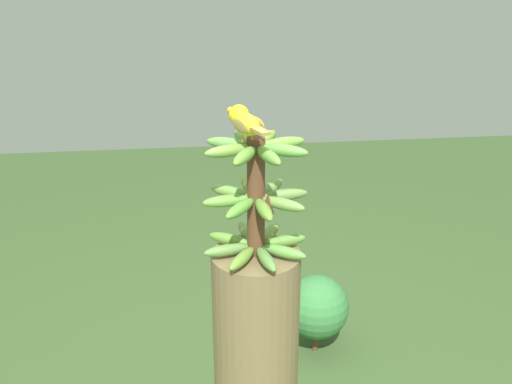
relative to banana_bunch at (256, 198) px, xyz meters
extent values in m
cylinder|color=brown|center=(0.00, 0.00, 0.00)|extent=(0.05, 0.05, 0.36)
ellipsoid|color=olive|center=(0.08, -0.05, -0.15)|extent=(0.13, 0.10, 0.03)
ellipsoid|color=olive|center=(0.09, 0.02, -0.15)|extent=(0.14, 0.06, 0.03)
ellipsoid|color=#619534|center=(0.05, 0.08, -0.15)|extent=(0.10, 0.13, 0.03)
ellipsoid|color=#628B42|center=(-0.02, 0.09, -0.15)|extent=(0.06, 0.14, 0.03)
ellipsoid|color=olive|center=(-0.07, 0.05, -0.15)|extent=(0.13, 0.10, 0.03)
ellipsoid|color=#5D8C42|center=(-0.09, -0.02, -0.15)|extent=(0.14, 0.06, 0.03)
ellipsoid|color=#619D41|center=(-0.05, -0.07, -0.15)|extent=(0.10, 0.13, 0.03)
ellipsoid|color=#5B8D37|center=(0.02, -0.09, -0.15)|extent=(0.06, 0.14, 0.03)
ellipsoid|color=olive|center=(0.01, -0.08, 0.00)|extent=(0.05, 0.14, 0.03)
ellipsoid|color=#699244|center=(0.07, -0.05, 0.00)|extent=(0.13, 0.11, 0.03)
ellipsoid|color=olive|center=(0.09, 0.01, 0.00)|extent=(0.14, 0.05, 0.03)
ellipsoid|color=#679441|center=(0.05, 0.07, 0.00)|extent=(0.11, 0.13, 0.03)
ellipsoid|color=#659D3C|center=(-0.01, 0.09, 0.00)|extent=(0.05, 0.14, 0.03)
ellipsoid|color=#5D9C3A|center=(-0.07, 0.05, 0.00)|extent=(0.13, 0.11, 0.03)
ellipsoid|color=olive|center=(-0.08, -0.01, 0.00)|extent=(0.14, 0.05, 0.03)
ellipsoid|color=#6C9645|center=(-0.05, -0.07, 0.00)|extent=(0.11, 0.13, 0.03)
ellipsoid|color=olive|center=(0.08, 0.02, 0.15)|extent=(0.14, 0.07, 0.03)
ellipsoid|color=#5F9444|center=(0.04, 0.07, 0.15)|extent=(0.09, 0.14, 0.03)
ellipsoid|color=olive|center=(-0.02, 0.08, 0.15)|extent=(0.07, 0.14, 0.03)
ellipsoid|color=#669A3A|center=(-0.07, 0.04, 0.15)|extent=(0.14, 0.09, 0.03)
ellipsoid|color=#63963E|center=(-0.08, -0.02, 0.15)|extent=(0.14, 0.07, 0.03)
ellipsoid|color=#5C9A40|center=(-0.04, -0.07, 0.15)|extent=(0.09, 0.14, 0.03)
ellipsoid|color=#699C3B|center=(0.02, -0.08, 0.15)|extent=(0.07, 0.14, 0.03)
ellipsoid|color=olive|center=(0.07, -0.04, 0.15)|extent=(0.14, 0.09, 0.03)
cone|color=#4C2D1E|center=(-0.04, -0.03, 0.00)|extent=(0.04, 0.04, 0.06)
cylinder|color=#C68933|center=(-0.02, 0.01, 0.19)|extent=(0.00, 0.01, 0.02)
cylinder|color=#C68933|center=(-0.03, 0.04, 0.19)|extent=(0.01, 0.01, 0.02)
ellipsoid|color=yellow|center=(-0.03, 0.03, 0.23)|extent=(0.12, 0.09, 0.06)
ellipsoid|color=olive|center=(-0.02, 0.00, 0.23)|extent=(0.08, 0.04, 0.03)
ellipsoid|color=olive|center=(-0.04, 0.05, 0.23)|extent=(0.08, 0.04, 0.03)
cube|color=olive|center=(-0.10, 0.00, 0.23)|extent=(0.07, 0.05, 0.01)
sphere|color=yellow|center=(0.02, 0.05, 0.24)|extent=(0.06, 0.06, 0.06)
sphere|color=black|center=(0.02, 0.07, 0.24)|extent=(0.01, 0.01, 0.01)
cone|color=orange|center=(0.05, 0.06, 0.24)|extent=(0.04, 0.03, 0.02)
cylinder|color=brown|center=(0.81, -0.38, -1.10)|extent=(0.03, 0.03, 0.14)
sphere|color=#387A3D|center=(0.81, -0.38, -0.92)|extent=(0.30, 0.30, 0.30)
camera|label=1|loc=(-1.59, 0.18, 0.68)|focal=43.04mm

